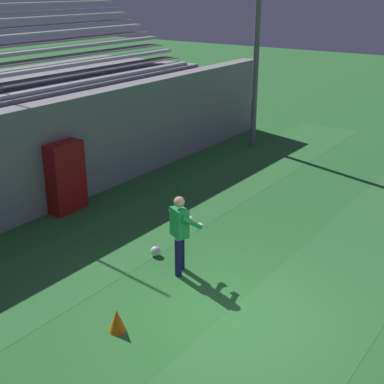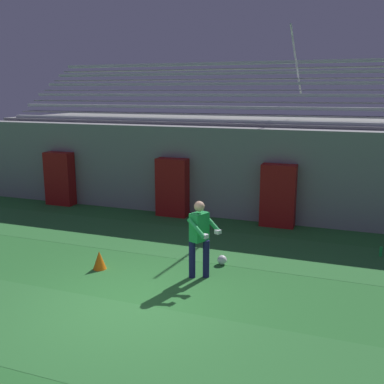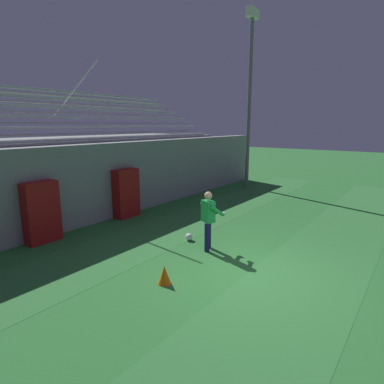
# 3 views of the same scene
# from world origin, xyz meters

# --- Properties ---
(ground_plane) EXTENTS (80.00, 80.00, 0.00)m
(ground_plane) POSITION_xyz_m (0.00, 0.00, 0.00)
(ground_plane) COLOR #2D7533
(turf_stripe_mid) EXTENTS (28.00, 2.42, 0.01)m
(turf_stripe_mid) POSITION_xyz_m (0.00, -1.16, 0.00)
(turf_stripe_mid) COLOR #337A38
(turf_stripe_mid) RESTS_ON ground
(turf_stripe_far) EXTENTS (28.00, 2.42, 0.01)m
(turf_stripe_far) POSITION_xyz_m (0.00, 3.67, 0.00)
(turf_stripe_far) COLOR #337A38
(turf_stripe_far) RESTS_ON ground
(back_wall) EXTENTS (24.00, 0.60, 2.80)m
(back_wall) POSITION_xyz_m (0.00, 6.50, 1.40)
(back_wall) COLOR gray
(back_wall) RESTS_ON ground
(padding_pillar_gate_left) EXTENTS (1.00, 0.44, 1.83)m
(padding_pillar_gate_left) POSITION_xyz_m (-1.67, 5.95, 0.92)
(padding_pillar_gate_left) COLOR maroon
(padding_pillar_gate_left) RESTS_ON ground
(padding_pillar_gate_right) EXTENTS (1.00, 0.44, 1.83)m
(padding_pillar_gate_right) POSITION_xyz_m (1.67, 5.95, 0.92)
(padding_pillar_gate_right) COLOR maroon
(padding_pillar_gate_right) RESTS_ON ground
(bleacher_stand) EXTENTS (18.00, 4.75, 5.83)m
(bleacher_stand) POSITION_xyz_m (0.00, 9.19, 1.51)
(bleacher_stand) COLOR gray
(bleacher_stand) RESTS_ON ground
(floodlight_pole) EXTENTS (0.90, 0.36, 9.21)m
(floodlight_pole) POSITION_xyz_m (9.71, 4.97, 5.71)
(floodlight_pole) COLOR slate
(floodlight_pole) RESTS_ON ground
(goalkeeper) EXTENTS (0.69, 0.71, 1.67)m
(goalkeeper) POSITION_xyz_m (0.76, 1.63, 0.95)
(goalkeeper) COLOR #19194C
(goalkeeper) RESTS_ON ground
(soccer_ball) EXTENTS (0.22, 0.22, 0.22)m
(soccer_ball) POSITION_xyz_m (1.00, 2.49, 0.11)
(soccer_ball) COLOR white
(soccer_ball) RESTS_ON ground
(traffic_cone) EXTENTS (0.30, 0.30, 0.42)m
(traffic_cone) POSITION_xyz_m (-1.49, 1.30, 0.21)
(traffic_cone) COLOR orange
(traffic_cone) RESTS_ON ground
(water_bottle) EXTENTS (0.07, 0.07, 0.24)m
(water_bottle) POSITION_xyz_m (4.44, 4.30, 0.12)
(water_bottle) COLOR green
(water_bottle) RESTS_ON ground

